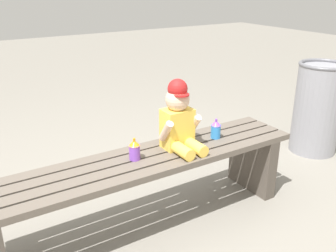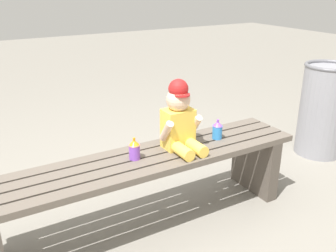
{
  "view_description": "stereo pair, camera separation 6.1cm",
  "coord_description": "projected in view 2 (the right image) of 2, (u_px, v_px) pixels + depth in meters",
  "views": [
    {
      "loc": [
        -0.86,
        -1.62,
        1.35
      ],
      "look_at": [
        0.11,
        -0.05,
        0.62
      ],
      "focal_mm": 39.87,
      "sensor_mm": 36.0,
      "label": 1
    },
    {
      "loc": [
        -0.81,
        -1.65,
        1.35
      ],
      "look_at": [
        0.11,
        -0.05,
        0.62
      ],
      "focal_mm": 39.87,
      "sensor_mm": 36.0,
      "label": 2
    }
  ],
  "objects": [
    {
      "name": "ground_plane",
      "position": [
        147.0,
        224.0,
        2.21
      ],
      "size": [
        16.0,
        16.0,
        0.0
      ],
      "primitive_type": "plane",
      "color": "gray"
    },
    {
      "name": "park_bench",
      "position": [
        146.0,
        179.0,
        2.09
      ],
      "size": [
        1.88,
        0.37,
        0.44
      ],
      "color": "#60564C",
      "rests_on": "ground_plane"
    },
    {
      "name": "child_figure",
      "position": [
        180.0,
        119.0,
        2.09
      ],
      "size": [
        0.23,
        0.27,
        0.4
      ],
      "color": "#F2C64C",
      "rests_on": "park_bench"
    },
    {
      "name": "sippy_cup_left",
      "position": [
        134.0,
        149.0,
        2.01
      ],
      "size": [
        0.06,
        0.06,
        0.12
      ],
      "color": "#8C4CCC",
      "rests_on": "park_bench"
    },
    {
      "name": "sippy_cup_right",
      "position": [
        217.0,
        130.0,
        2.26
      ],
      "size": [
        0.06,
        0.06,
        0.12
      ],
      "color": "#338CE5",
      "rests_on": "park_bench"
    },
    {
      "name": "trash_bin",
      "position": [
        324.0,
        109.0,
        2.99
      ],
      "size": [
        0.38,
        0.38,
        0.75
      ],
      "color": "gray",
      "rests_on": "ground_plane"
    }
  ]
}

